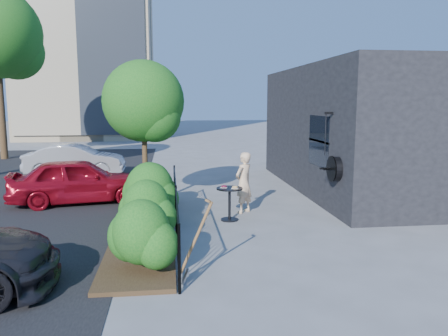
{
  "coord_description": "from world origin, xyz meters",
  "views": [
    {
      "loc": [
        -1.6,
        -9.28,
        2.87
      ],
      "look_at": [
        -0.24,
        1.69,
        1.2
      ],
      "focal_mm": 35.0,
      "sensor_mm": 36.0,
      "label": 1
    }
  ],
  "objects": [
    {
      "name": "shovel",
      "position": [
        -1.26,
        -2.6,
        0.61
      ],
      "size": [
        0.55,
        0.18,
        1.4
      ],
      "color": "brown",
      "rests_on": "ground"
    },
    {
      "name": "woman",
      "position": [
        0.28,
        1.75,
        0.8
      ],
      "size": [
        0.69,
        0.68,
        1.6
      ],
      "primitive_type": "imported",
      "rotation": [
        0.0,
        0.0,
        3.89
      ],
      "color": "beige",
      "rests_on": "ground"
    },
    {
      "name": "planting_bed",
      "position": [
        -2.2,
        0.0,
        0.04
      ],
      "size": [
        1.3,
        6.0,
        0.08
      ],
      "primitive_type": "cube",
      "color": "#382616",
      "rests_on": "ground"
    },
    {
      "name": "fence",
      "position": [
        -1.5,
        0.0,
        0.56
      ],
      "size": [
        0.05,
        6.05,
        1.1
      ],
      "color": "black",
      "rests_on": "ground"
    },
    {
      "name": "shop_building",
      "position": [
        5.5,
        4.5,
        2.0
      ],
      "size": [
        6.22,
        9.0,
        4.0
      ],
      "color": "black",
      "rests_on": "ground"
    },
    {
      "name": "shrubs",
      "position": [
        -2.1,
        0.1,
        0.7
      ],
      "size": [
        1.1,
        5.6,
        1.24
      ],
      "color": "#135618",
      "rests_on": "ground"
    },
    {
      "name": "car_silver",
      "position": [
        -5.32,
        8.3,
        0.62
      ],
      "size": [
        3.78,
        1.33,
        1.24
      ],
      "primitive_type": "imported",
      "rotation": [
        0.0,
        0.0,
        1.58
      ],
      "color": "#A3A3A7",
      "rests_on": "ground"
    },
    {
      "name": "cafe_table",
      "position": [
        -0.19,
        1.03,
        0.56
      ],
      "size": [
        0.64,
        0.64,
        0.86
      ],
      "rotation": [
        0.0,
        0.0,
        -0.3
      ],
      "color": "black",
      "rests_on": "ground"
    },
    {
      "name": "patio_tree",
      "position": [
        -2.24,
        2.76,
        2.76
      ],
      "size": [
        2.2,
        2.2,
        3.94
      ],
      "color": "#3F2B19",
      "rests_on": "ground"
    },
    {
      "name": "car_red",
      "position": [
        -4.21,
        3.42,
        0.65
      ],
      "size": [
        4.02,
        2.17,
        1.3
      ],
      "primitive_type": "imported",
      "rotation": [
        0.0,
        0.0,
        1.74
      ],
      "color": "#A10D1E",
      "rests_on": "ground"
    },
    {
      "name": "ground",
      "position": [
        0.0,
        0.0,
        0.0
      ],
      "size": [
        120.0,
        120.0,
        0.0
      ],
      "primitive_type": "plane",
      "color": "gray",
      "rests_on": "ground"
    }
  ]
}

